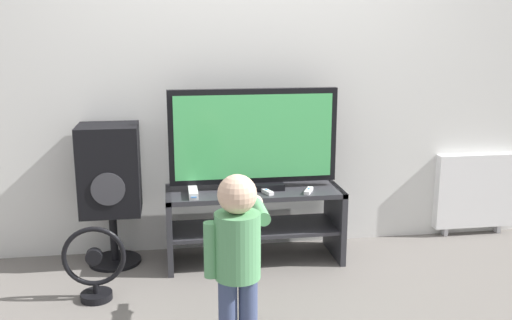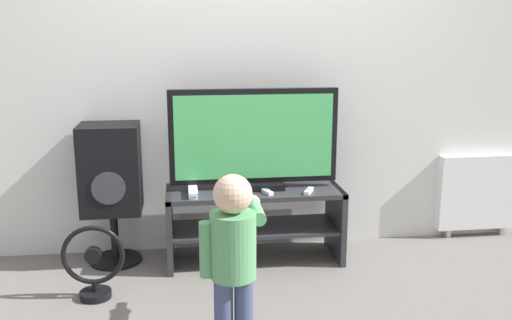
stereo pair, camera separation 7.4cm
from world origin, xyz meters
The scene contains 11 objects.
ground_plane centered at (0.00, 0.00, 0.00)m, with size 16.00×16.00×0.00m, color slate.
wall_back centered at (0.00, 0.51, 1.30)m, with size 10.00×0.06×2.60m.
tv_stand centered at (0.00, 0.21, 0.32)m, with size 1.13×0.43×0.48m.
television centered at (0.00, 0.23, 0.80)m, with size 1.07×0.20×0.64m.
game_console centered at (-0.39, 0.12, 0.50)m, with size 0.06×0.20×0.04m.
remote_primary centered at (0.33, 0.08, 0.49)m, with size 0.09×0.13×0.03m.
remote_secondary centered at (0.06, 0.11, 0.49)m, with size 0.08×0.13×0.03m.
child centered at (-0.23, -0.79, 0.50)m, with size 0.32×0.48×0.85m.
speaker_tower centered at (-0.91, 0.30, 0.60)m, with size 0.37×0.34×0.91m.
floor_fan centered at (-0.96, -0.22, 0.20)m, with size 0.35×0.18×0.43m.
radiator centered at (1.67, 0.44, 0.33)m, with size 0.60×0.08×0.61m.
Camera 2 is at (-0.46, -3.29, 1.50)m, focal length 40.00 mm.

